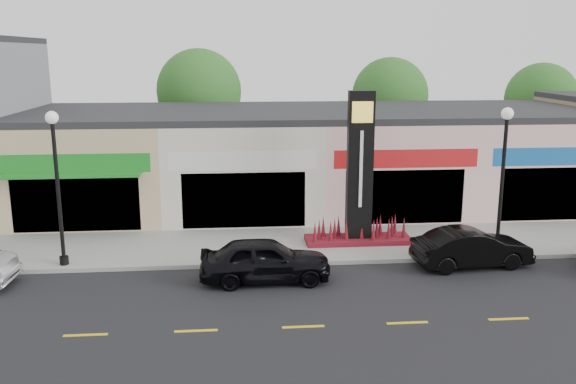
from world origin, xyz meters
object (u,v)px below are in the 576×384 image
car_black_sedan (265,260)px  lamp_east_near (503,166)px  lamp_west_near (57,173)px  car_black_conv (472,248)px  pylon_sign (359,190)px

car_black_sedan → lamp_east_near: bearing=-79.1°
lamp_west_near → car_black_sedan: 7.84m
lamp_west_near → car_black_conv: lamp_west_near is taller
pylon_sign → car_black_conv: bearing=-37.4°
lamp_west_near → pylon_sign: pylon_sign is taller
lamp_west_near → lamp_east_near: bearing=0.0°
car_black_sedan → car_black_conv: 7.52m
pylon_sign → lamp_east_near: bearing=-18.7°
lamp_east_near → car_black_conv: size_ratio=1.29×
pylon_sign → car_black_sedan: (-3.89, -3.55, -1.53)m
lamp_east_near → lamp_west_near: bearing=180.0°
lamp_east_near → car_black_sedan: (-8.89, -1.86, -2.73)m
car_black_sedan → lamp_west_near: bearing=74.5°
pylon_sign → car_black_sedan: size_ratio=1.37×
lamp_west_near → car_black_conv: (14.59, -1.05, -2.78)m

